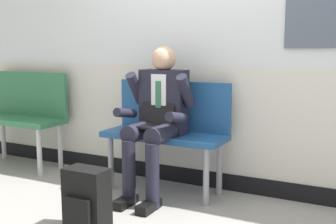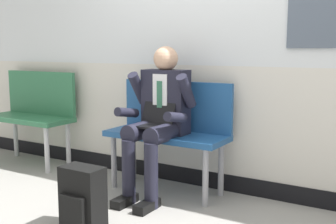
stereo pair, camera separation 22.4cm
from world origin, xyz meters
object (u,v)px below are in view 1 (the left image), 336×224
bench_with_person (168,126)px  backpack (86,200)px  person_seated (157,116)px  bench_empty (24,111)px

bench_with_person → backpack: (-0.09, -1.04, -0.36)m
bench_with_person → person_seated: size_ratio=0.85×
bench_with_person → person_seated: person_seated is taller
bench_with_person → backpack: 1.10m
bench_empty → bench_with_person: bearing=-0.1°
bench_empty → backpack: (1.66, -1.04, -0.37)m
bench_empty → person_seated: 1.77m
bench_with_person → bench_empty: 1.75m
bench_with_person → bench_empty: bench_empty is taller
person_seated → backpack: size_ratio=2.89×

